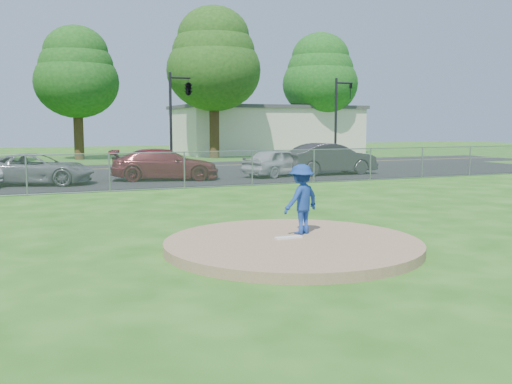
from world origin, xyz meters
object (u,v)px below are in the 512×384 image
traffic_signal_center (187,90)px  parked_car_darkred (165,164)px  commercial_building (266,129)px  tree_far_right (320,74)px  tree_right (214,59)px  parked_car_gray (36,169)px  parked_car_charcoal (330,159)px  pitcher (301,199)px  traffic_signal_right (339,113)px  tree_center (76,72)px  parked_car_pearl (279,162)px

traffic_signal_center → parked_car_darkred: size_ratio=1.11×
commercial_building → tree_far_right: size_ratio=1.53×
tree_right → parked_car_gray: size_ratio=2.40×
traffic_signal_center → parked_car_gray: 11.15m
traffic_signal_center → parked_car_charcoal: bearing=-47.8°
commercial_building → pitcher: commercial_building is taller
traffic_signal_right → pitcher: size_ratio=3.62×
tree_right → traffic_signal_center: size_ratio=2.08×
commercial_building → parked_car_charcoal: commercial_building is taller
parked_car_darkred → tree_right: bearing=-11.1°
tree_center → tree_far_right: size_ratio=0.92×
commercial_building → parked_car_gray: (-20.55, -22.03, -1.48)m
parked_car_gray → parked_car_darkred: 5.69m
tree_far_right → traffic_signal_right: size_ratio=1.92×
tree_center → traffic_signal_center: (4.97, -12.00, -1.86)m
tree_center → traffic_signal_right: tree_center is taller
traffic_signal_right → pitcher: traffic_signal_right is taller
parked_car_darkred → parked_car_pearl: size_ratio=1.22×
traffic_signal_center → commercial_building: bearing=53.1°
tree_far_right → pitcher: tree_far_right is taller
parked_car_charcoal → traffic_signal_right: bearing=-35.6°
traffic_signal_center → traffic_signal_right: 10.34m
tree_center → parked_car_darkred: 19.11m
parked_car_gray → parked_car_pearl: bearing=-72.5°
tree_center → pitcher: tree_center is taller
commercial_building → traffic_signal_center: 20.17m
tree_center → tree_far_right: tree_far_right is taller
parked_car_pearl → traffic_signal_center: bearing=3.1°
commercial_building → traffic_signal_right: bearing=-96.3°
tree_right → parked_car_pearl: 17.91m
tree_far_right → traffic_signal_right: 14.69m
traffic_signal_right → parked_car_gray: (-18.78, -6.03, -2.68)m
commercial_building → tree_far_right: (4.00, -3.00, 4.90)m
tree_center → commercial_building: bearing=13.2°
commercial_building → parked_car_pearl: 24.19m
tree_far_right → parked_car_pearl: (-13.06, -19.39, -6.35)m
tree_far_right → pitcher: bearing=-119.5°
tree_far_right → pitcher: size_ratio=6.95×
tree_center → parked_car_gray: tree_center is taller
tree_center → parked_car_darkred: tree_center is taller
commercial_building → parked_car_charcoal: 23.34m
commercial_building → tree_center: (-17.00, -4.00, 4.31)m
tree_center → pitcher: (1.49, -33.42, -5.50)m
tree_right → tree_far_right: size_ratio=1.08×
pitcher → parked_car_gray: bearing=-94.5°
traffic_signal_center → parked_car_pearl: (2.97, -6.39, -3.90)m
traffic_signal_center → pitcher: 22.01m
pitcher → tree_far_right: bearing=-142.1°
traffic_signal_right → parked_car_darkred: (-13.09, -6.11, -2.62)m
commercial_building → tree_center: bearing=-166.8°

